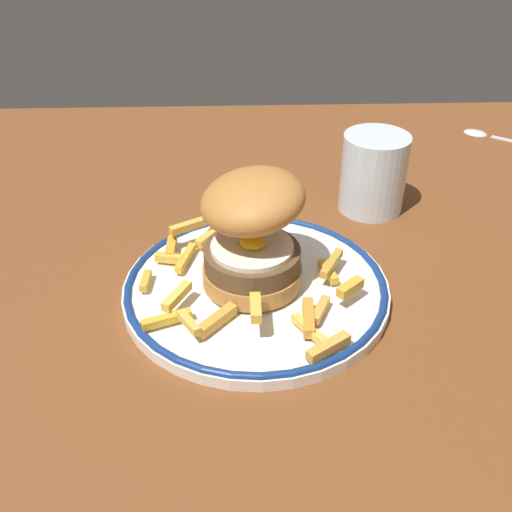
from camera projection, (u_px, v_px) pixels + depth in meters
ground_plane at (300, 308)px, 62.65cm from camera, size 111.35×105.24×4.00cm
dinner_plate at (256, 287)px, 60.96cm from camera, size 26.53×26.53×1.60cm
burger at (252, 229)px, 57.94cm from camera, size 13.22×12.82×11.65cm
fries_pile at (246, 289)px, 58.16cm from camera, size 21.55×21.77×2.85cm
water_glass at (373, 178)px, 73.49cm from camera, size 7.87×7.87×9.52cm
spoon at (485, 133)px, 93.93cm from camera, size 11.79×9.15×0.90cm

